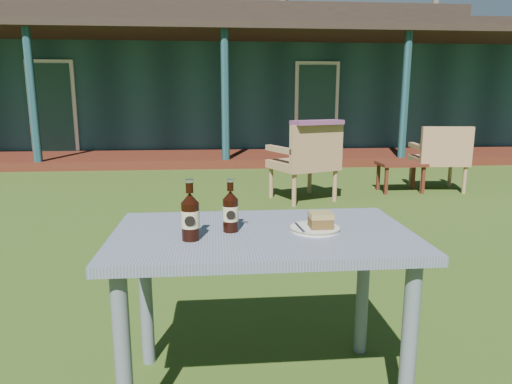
{
  "coord_description": "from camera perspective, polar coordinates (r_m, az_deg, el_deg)",
  "views": [
    {
      "loc": [
        -0.18,
        -3.35,
        1.25
      ],
      "look_at": [
        0.0,
        -1.3,
        0.82
      ],
      "focal_mm": 32.0,
      "sensor_mm": 36.0,
      "label": 1
    }
  ],
  "objects": [
    {
      "name": "ground",
      "position": [
        3.58,
        -1.86,
        -8.67
      ],
      "size": [
        80.0,
        80.0,
        0.0
      ],
      "primitive_type": "plane",
      "color": "#334916"
    },
    {
      "name": "pavilion",
      "position": [
        12.75,
        -4.37,
        13.28
      ],
      "size": [
        15.8,
        8.3,
        3.45
      ],
      "color": "#18393F",
      "rests_on": "ground"
    },
    {
      "name": "tree_mid",
      "position": [
        22.36,
        3.39,
        20.69
      ],
      "size": [
        0.28,
        0.28,
        9.5
      ],
      "primitive_type": "cylinder",
      "color": "brown",
      "rests_on": "ground"
    },
    {
      "name": "cafe_table",
      "position": [
        1.87,
        0.82,
        -7.91
      ],
      "size": [
        1.2,
        0.7,
        0.72
      ],
      "color": "slate",
      "rests_on": "ground"
    },
    {
      "name": "plate",
      "position": [
        1.87,
        7.36,
        -4.53
      ],
      "size": [
        0.2,
        0.2,
        0.01
      ],
      "color": "silver",
      "rests_on": "cafe_table"
    },
    {
      "name": "cake_slice",
      "position": [
        1.86,
        8.08,
        -3.46
      ],
      "size": [
        0.09,
        0.09,
        0.06
      ],
      "color": "#4F3919",
      "rests_on": "plate"
    },
    {
      "name": "fork",
      "position": [
        1.84,
        5.45,
        -4.45
      ],
      "size": [
        0.02,
        0.14,
        0.0
      ],
      "primitive_type": "cube",
      "rotation": [
        0.0,
        0.0,
        0.07
      ],
      "color": "silver",
      "rests_on": "plate"
    },
    {
      "name": "cola_bottle_near",
      "position": [
        1.82,
        -3.2,
        -2.36
      ],
      "size": [
        0.06,
        0.07,
        0.21
      ],
      "color": "black",
      "rests_on": "cafe_table"
    },
    {
      "name": "cola_bottle_far",
      "position": [
        1.73,
        -8.21,
        -2.99
      ],
      "size": [
        0.07,
        0.07,
        0.23
      ],
      "color": "black",
      "rests_on": "cafe_table"
    },
    {
      "name": "bottle_cap",
      "position": [
        1.95,
        -1.37,
        -3.88
      ],
      "size": [
        0.03,
        0.03,
        0.01
      ],
      "primitive_type": "cylinder",
      "color": "silver",
      "rests_on": "cafe_table"
    },
    {
      "name": "armchair_left",
      "position": [
        5.58,
        6.42,
        4.24
      ],
      "size": [
        0.9,
        0.87,
        0.94
      ],
      "color": "#9C734E",
      "rests_on": "ground"
    },
    {
      "name": "armchair_right",
      "position": [
        6.63,
        22.11,
        4.34
      ],
      "size": [
        0.72,
        0.69,
        0.88
      ],
      "color": "#9C734E",
      "rests_on": "ground"
    },
    {
      "name": "floral_throw",
      "position": [
        5.38,
        7.67,
        8.62
      ],
      "size": [
        0.66,
        0.44,
        0.05
      ],
      "primitive_type": "cube",
      "rotation": [
        0.0,
        0.0,
        3.54
      ],
      "color": "#6C375E",
      "rests_on": "armchair_left"
    },
    {
      "name": "side_table",
      "position": [
        6.41,
        17.66,
        3.02
      ],
      "size": [
        0.6,
        0.4,
        0.4
      ],
      "color": "#4A1D11",
      "rests_on": "ground"
    }
  ]
}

